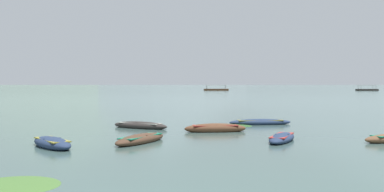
{
  "coord_description": "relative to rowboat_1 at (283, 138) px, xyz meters",
  "views": [
    {
      "loc": [
        1.97,
        -8.61,
        2.98
      ],
      "look_at": [
        1.82,
        52.77,
        1.25
      ],
      "focal_mm": 41.38,
      "sensor_mm": 36.0,
      "label": 1
    }
  ],
  "objects": [
    {
      "name": "rowboat_7",
      "position": [
        -8.14,
        6.64,
        0.02
      ],
      "size": [
        4.26,
        3.06,
        0.55
      ],
      "color": "#2D2826",
      "rests_on": "ground"
    },
    {
      "name": "rowboat_1",
      "position": [
        0.0,
        0.0,
        0.0
      ],
      "size": [
        2.46,
        3.93,
        0.49
      ],
      "color": "navy",
      "rests_on": "ground"
    },
    {
      "name": "weed_patch_0",
      "position": [
        -3.06,
        8.25,
        -0.15
      ],
      "size": [
        2.77,
        2.34,
        0.14
      ],
      "primitive_type": "ellipsoid",
      "rotation": [
        0.0,
        0.0,
        2.64
      ],
      "color": "#477033",
      "rests_on": "ground"
    },
    {
      "name": "mountain_1",
      "position": [
        -655.77,
        2183.92,
        212.45
      ],
      "size": [
        1721.57,
        1721.57,
        425.2
      ],
      "primitive_type": "cone",
      "color": "slate",
      "rests_on": "ground"
    },
    {
      "name": "mountain_3",
      "position": [
        884.62,
        2076.38,
        253.25
      ],
      "size": [
        1792.78,
        1792.78,
        506.81
      ],
      "primitive_type": "cone",
      "color": "slate",
      "rests_on": "ground"
    },
    {
      "name": "weed_patch_4",
      "position": [
        -9.86,
        -9.98,
        -0.15
      ],
      "size": [
        3.53,
        3.43,
        0.14
      ],
      "primitive_type": "ellipsoid",
      "rotation": [
        0.0,
        0.0,
        2.69
      ],
      "color": "#477033",
      "rests_on": "ground"
    },
    {
      "name": "ferry_0",
      "position": [
        68.31,
        161.25,
        0.29
      ],
      "size": [
        9.05,
        4.36,
        2.54
      ],
      "color": "#2D2826",
      "rests_on": "ground"
    },
    {
      "name": "rowboat_5",
      "position": [
        -11.24,
        -2.18,
        0.03
      ],
      "size": [
        3.14,
        3.59,
        0.59
      ],
      "color": "navy",
      "rests_on": "ground"
    },
    {
      "name": "rowboat_3",
      "position": [
        -3.22,
        4.43,
        0.05
      ],
      "size": [
        3.97,
        1.61,
        0.65
      ],
      "color": "brown",
      "rests_on": "ground"
    },
    {
      "name": "mountain_2",
      "position": [
        -138.43,
        1836.18,
        151.85
      ],
      "size": [
        928.82,
        928.82,
        304.02
      ],
      "primitive_type": "cone",
      "color": "slate",
      "rests_on": "ground"
    },
    {
      "name": "ferry_2",
      "position": [
        5.69,
        167.08,
        0.29
      ],
      "size": [
        10.54,
        4.32,
        2.54
      ],
      "color": "brown",
      "rests_on": "ground"
    },
    {
      "name": "ground_plane",
      "position": [
        -6.63,
        1485.77,
        -0.15
      ],
      "size": [
        6000.0,
        6000.0,
        0.0
      ],
      "primitive_type": "plane",
      "color": "#425B56"
    },
    {
      "name": "weed_patch_5",
      "position": [
        -1.28,
        8.28,
        -0.15
      ],
      "size": [
        2.26,
        2.22,
        0.14
      ],
      "primitive_type": "ellipsoid",
      "rotation": [
        0.0,
        0.0,
        0.85
      ],
      "color": "#2D5628",
      "rests_on": "ground"
    },
    {
      "name": "rowboat_2",
      "position": [
        0.3,
        9.29,
        0.01
      ],
      "size": [
        4.69,
        1.64,
        0.51
      ],
      "color": "navy",
      "rests_on": "ground"
    },
    {
      "name": "rowboat_6",
      "position": [
        -7.26,
        -0.59,
        0.02
      ],
      "size": [
        2.82,
        4.21,
        0.55
      ],
      "color": "#4C3323",
      "rests_on": "ground"
    }
  ]
}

